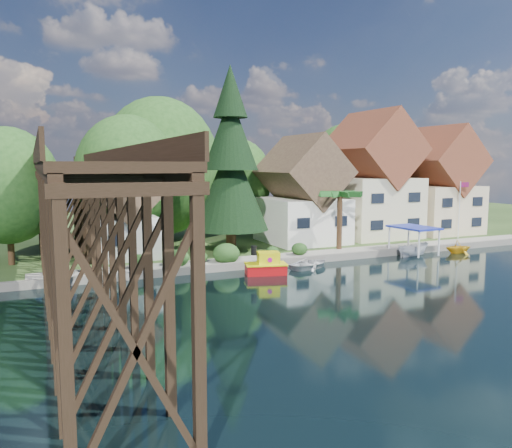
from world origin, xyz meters
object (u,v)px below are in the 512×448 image
object	(u,v)px
tugboat	(266,265)
house_left	(302,197)
boat_white_a	(310,263)
boat_canopy	(413,244)
palm_tree	(340,196)
boat_yellow	(458,246)
flagpole	(461,204)
house_center	(371,183)
conifer	(231,163)
house_right	(436,188)
trestle_bridge	(72,213)
shed	(127,219)

from	to	relation	value
tugboat	house_left	bearing A→B (deg)	49.15
boat_white_a	boat_canopy	size ratio (longest dim) A/B	0.91
palm_tree	boat_yellow	world-z (taller)	palm_tree
tugboat	boat_canopy	distance (m)	15.69
flagpole	boat_canopy	distance (m)	11.50
house_center	flagpole	size ratio (longest dim) A/B	2.25
house_left	conifer	distance (m)	9.85
house_right	flagpole	size ratio (longest dim) A/B	2.02
house_right	palm_tree	distance (m)	18.03
house_left	flagpole	xyz separation A→B (m)	(16.84, -4.84, -0.86)
conifer	boat_canopy	world-z (taller)	conifer
house_right	palm_tree	bearing A→B (deg)	-161.90
house_left	boat_canopy	bearing A→B (deg)	-54.06
house_center	trestle_bridge	bearing A→B (deg)	-160.51
house_left	conifer	size ratio (longest dim) A/B	0.66
trestle_bridge	palm_tree	xyz separation A→B (m)	(23.86, 5.23, 0.22)
boat_canopy	boat_yellow	xyz separation A→B (m)	(5.12, -0.48, -0.49)
flagpole	house_center	bearing A→B (deg)	145.75
house_right	flagpole	bearing A→B (deg)	-103.49
palm_tree	boat_canopy	xyz separation A→B (m)	(5.77, -3.55, -4.37)
house_right	shed	size ratio (longest dim) A/B	1.59
house_right	flagpole	world-z (taller)	house_right
palm_tree	boat_canopy	size ratio (longest dim) A/B	1.30
boat_white_a	flagpole	bearing A→B (deg)	-95.74
trestle_bridge	shed	world-z (taller)	trestle_bridge
conifer	flagpole	size ratio (longest dim) A/B	2.71
tugboat	house_center	bearing A→B (deg)	31.21
trestle_bridge	conifer	xyz separation A→B (m)	(14.14, 8.21, 3.20)
shed	conifer	distance (m)	10.35
house_left	boat_yellow	size ratio (longest dim) A/B	4.10
tugboat	conifer	bearing A→B (deg)	89.01
conifer	house_left	bearing A→B (deg)	16.48
house_center	flagpole	bearing A→B (deg)	-34.25
house_center	tugboat	distance (m)	21.81
trestle_bridge	house_left	bearing A→B (deg)	25.21
conifer	tugboat	distance (m)	11.06
trestle_bridge	house_center	size ratio (longest dim) A/B	3.18
palm_tree	trestle_bridge	bearing A→B (deg)	-167.64
boat_white_a	boat_yellow	size ratio (longest dim) A/B	1.51
house_left	boat_yellow	distance (m)	15.82
house_center	house_left	bearing A→B (deg)	-176.82
trestle_bridge	shed	distance (m)	10.69
flagpole	boat_white_a	world-z (taller)	flagpole
trestle_bridge	boat_canopy	distance (m)	29.97
house_center	boat_yellow	world-z (taller)	house_center
palm_tree	boat_white_a	distance (m)	8.57
trestle_bridge	boat_white_a	xyz separation A→B (m)	(18.37, 1.13, -4.93)
boat_white_a	boat_canopy	bearing A→B (deg)	-105.69
house_center	house_right	size ratio (longest dim) A/B	1.12
house_right	boat_yellow	size ratio (longest dim) A/B	4.64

